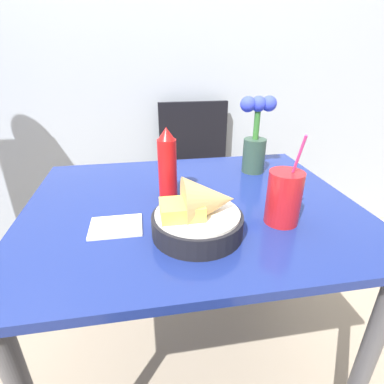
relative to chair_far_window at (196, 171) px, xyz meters
The scene contains 9 objects.
ground_plane 1.00m from the chair_far_window, 101.26° to the right, with size 12.00×12.00×0.00m, color gray.
wall_window 0.79m from the chair_far_window, 131.71° to the left, with size 7.00×0.06×2.60m.
dining_table 0.84m from the chair_far_window, 101.26° to the right, with size 1.00×0.81×0.77m.
chair_far_window is the anchor object (origin of this frame).
food_basket 1.05m from the chair_far_window, 99.70° to the right, with size 0.23×0.23×0.16m.
ketchup_bottle 0.86m from the chair_far_window, 106.76° to the right, with size 0.06×0.06×0.22m.
drink_cup 1.02m from the chair_far_window, 86.51° to the right, with size 0.09×0.09×0.25m.
flower_vase 0.70m from the chair_far_window, 79.03° to the right, with size 0.13×0.08×0.28m.
napkin 1.03m from the chair_far_window, 112.54° to the right, with size 0.14×0.11×0.01m.
Camera 1 is at (-0.14, -0.82, 1.19)m, focal length 28.00 mm.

